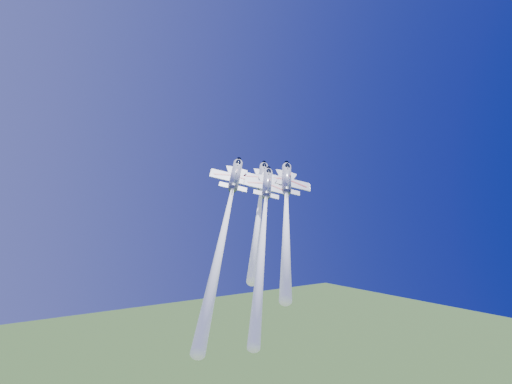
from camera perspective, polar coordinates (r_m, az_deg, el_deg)
jet_lead at (r=106.19m, az=0.37°, el=-1.40°), size 20.50×31.03×29.78m
jet_left at (r=96.86m, az=-3.06°, el=-3.02°), size 25.88×40.33×41.93m
jet_right at (r=100.78m, az=3.04°, el=-1.95°), size 21.76×32.95×31.63m
jet_slot at (r=93.04m, az=0.75°, el=-3.63°), size 22.78×35.57×37.18m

